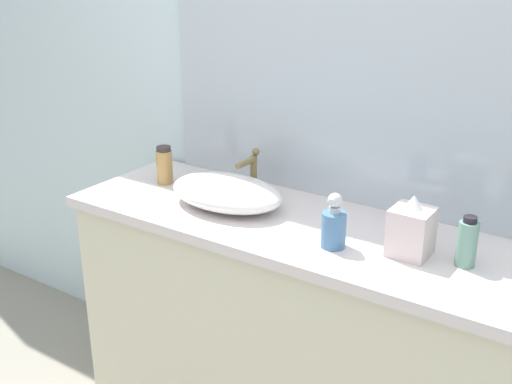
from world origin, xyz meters
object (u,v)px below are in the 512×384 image
object	(u,v)px
sink_basin	(226,192)
lotion_bottle	(467,243)
perfume_bottle	(164,165)
soap_dispenser	(334,226)
tissue_box	(411,229)

from	to	relation	value
sink_basin	lotion_bottle	bearing A→B (deg)	1.26
sink_basin	perfume_bottle	xyz separation A→B (m)	(-0.32, 0.05, 0.02)
sink_basin	soap_dispenser	world-z (taller)	soap_dispenser
sink_basin	soap_dispenser	size ratio (longest dim) A/B	2.45
soap_dispenser	lotion_bottle	xyz separation A→B (m)	(0.35, 0.10, 0.00)
soap_dispenser	tissue_box	xyz separation A→B (m)	(0.20, 0.08, 0.01)
perfume_bottle	tissue_box	bearing A→B (deg)	-3.37
sink_basin	tissue_box	bearing A→B (deg)	-0.31
sink_basin	perfume_bottle	distance (m)	0.33
tissue_box	soap_dispenser	bearing A→B (deg)	-159.60
lotion_bottle	perfume_bottle	size ratio (longest dim) A/B	1.03
sink_basin	lotion_bottle	world-z (taller)	lotion_bottle
sink_basin	perfume_bottle	world-z (taller)	perfume_bottle
perfume_bottle	tissue_box	size ratio (longest dim) A/B	0.78
lotion_bottle	tissue_box	distance (m)	0.15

